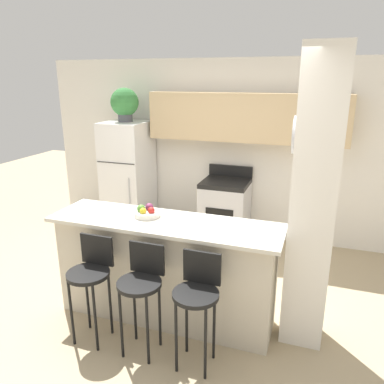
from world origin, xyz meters
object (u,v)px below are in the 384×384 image
object	(u,v)px
stove_range	(225,211)
potted_plant_on_fridge	(125,103)
bar_stool_right	(197,294)
refrigerator	(129,178)
fruit_bowl	(147,212)
bar_stool_left	(91,274)
trash_bin	(155,228)
bar_stool_mid	(141,283)

from	to	relation	value
stove_range	potted_plant_on_fridge	xyz separation A→B (m)	(-1.50, -0.05, 1.47)
bar_stool_right	refrigerator	bearing A→B (deg)	128.51
bar_stool_right	fruit_bowl	distance (m)	0.98
bar_stool_left	fruit_bowl	size ratio (longest dim) A/B	3.90
bar_stool_right	potted_plant_on_fridge	size ratio (longest dim) A/B	2.01
stove_range	bar_stool_left	world-z (taller)	stove_range
bar_stool_right	fruit_bowl	xyz separation A→B (m)	(-0.69, 0.55, 0.42)
fruit_bowl	potted_plant_on_fridge	bearing A→B (deg)	123.26
stove_range	bar_stool_right	size ratio (longest dim) A/B	1.11
stove_range	bar_stool_right	xyz separation A→B (m)	(0.39, -2.43, 0.18)
bar_stool_right	trash_bin	xyz separation A→B (m)	(-1.36, 2.13, -0.45)
trash_bin	refrigerator	bearing A→B (deg)	155.37
bar_stool_mid	bar_stool_right	bearing A→B (deg)	0.00
stove_range	bar_stool_mid	size ratio (longest dim) A/B	1.11
bar_stool_right	fruit_bowl	bearing A→B (deg)	141.51
refrigerator	fruit_bowl	size ratio (longest dim) A/B	6.80
stove_range	bar_stool_left	xyz separation A→B (m)	(-0.59, -2.43, 0.18)
bar_stool_left	bar_stool_right	bearing A→B (deg)	0.00
bar_stool_left	bar_stool_mid	xyz separation A→B (m)	(0.49, 0.00, 0.00)
bar_stool_mid	stove_range	bearing A→B (deg)	87.64
bar_stool_mid	trash_bin	world-z (taller)	bar_stool_mid
bar_stool_left	trash_bin	size ratio (longest dim) A/B	2.53
bar_stool_right	bar_stool_left	bearing A→B (deg)	180.00
stove_range	fruit_bowl	distance (m)	1.99
potted_plant_on_fridge	bar_stool_mid	bearing A→B (deg)	-59.53
potted_plant_on_fridge	trash_bin	bearing A→B (deg)	-24.64
bar_stool_left	refrigerator	bearing A→B (deg)	110.86
stove_range	bar_stool_left	bearing A→B (deg)	-103.72
potted_plant_on_fridge	bar_stool_left	bearing A→B (deg)	-69.14
fruit_bowl	bar_stool_right	bearing A→B (deg)	-38.49
bar_stool_mid	fruit_bowl	world-z (taller)	fruit_bowl
stove_range	refrigerator	bearing A→B (deg)	-178.00
refrigerator	bar_stool_left	world-z (taller)	refrigerator
bar_stool_right	trash_bin	size ratio (longest dim) A/B	2.53
potted_plant_on_fridge	fruit_bowl	bearing A→B (deg)	-56.74
stove_range	bar_stool_left	size ratio (longest dim) A/B	1.11
refrigerator	fruit_bowl	distance (m)	2.19
refrigerator	potted_plant_on_fridge	size ratio (longest dim) A/B	3.52
potted_plant_on_fridge	trash_bin	distance (m)	1.84
bar_stool_left	trash_bin	bearing A→B (deg)	99.92
refrigerator	bar_stool_right	size ratio (longest dim) A/B	1.75
potted_plant_on_fridge	trash_bin	world-z (taller)	potted_plant_on_fridge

